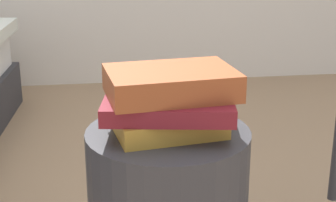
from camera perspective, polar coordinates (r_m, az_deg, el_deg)
book_ochre at (r=1.22m, az=-0.06°, el=-2.35°), size 0.27×0.20×0.05m
book_maroon at (r=1.21m, az=0.06°, el=-0.41°), size 0.32×0.25×0.04m
book_rust at (r=1.20m, az=0.32°, el=1.99°), size 0.31×0.23×0.06m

